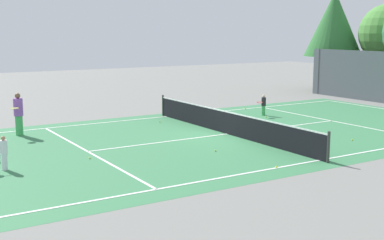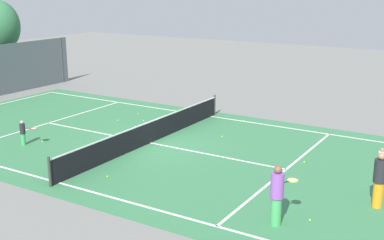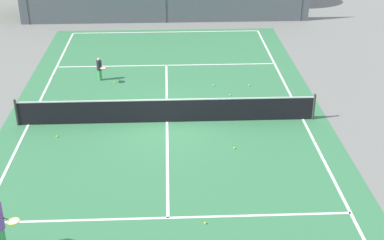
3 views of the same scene
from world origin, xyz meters
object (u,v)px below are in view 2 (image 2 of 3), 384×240
Objects in this scene: tennis_ball_2 at (144,121)px; tennis_ball_4 at (118,120)px; tennis_ball_8 at (222,136)px; tennis_ball_0 at (304,162)px; player_2 at (382,162)px; ball_crate at (127,138)px; tennis_ball_1 at (42,142)px; player_3 at (277,195)px; tennis_ball_5 at (310,220)px; tennis_ball_6 at (65,159)px; tennis_ball_7 at (138,114)px; player_0 at (24,132)px; player_1 at (379,180)px; tennis_ball_3 at (243,121)px; tennis_ball_9 at (108,177)px.

tennis_ball_4 is (-0.65, 1.18, 0.00)m from tennis_ball_2.
tennis_ball_2 is 1.00× the size of tennis_ball_8.
tennis_ball_4 is at bearing 84.11° from tennis_ball_0.
player_2 is 10.71m from ball_crate.
tennis_ball_1 is (-1.97, 3.24, -0.15)m from ball_crate.
tennis_ball_0 is 1.00× the size of tennis_ball_8.
player_3 reaches higher than ball_crate.
player_3 is 1.42m from tennis_ball_5.
tennis_ball_1 is (-3.52, 10.93, 0.00)m from tennis_ball_0.
tennis_ball_1 and tennis_ball_6 have the same top height.
tennis_ball_5 is at bearing -121.80° from tennis_ball_7.
player_0 reaches higher than tennis_ball_2.
tennis_ball_1 is 1.00× the size of tennis_ball_6.
tennis_ball_5 is 1.00× the size of tennis_ball_6.
tennis_ball_2 is (4.47, 12.54, -0.89)m from player_1.
player_3 is (-1.36, -12.38, 0.37)m from player_0.
tennis_ball_8 is at bearing -173.07° from tennis_ball_3.
tennis_ball_3 is at bearing 47.54° from tennis_ball_0.
tennis_ball_0 is (0.03, 2.91, -0.56)m from player_2.
tennis_ball_6 is at bearing 78.48° from tennis_ball_9.
tennis_ball_4 is at bearing 118.90° from tennis_ball_2.
player_2 is at bearing -100.81° from tennis_ball_8.
tennis_ball_8 is at bearing 45.49° from tennis_ball_5.
tennis_ball_7 is at bearing 31.47° from ball_crate.
ball_crate is at bearing -155.23° from tennis_ball_2.
player_2 is 8.91m from tennis_ball_3.
tennis_ball_0 is 11.48m from tennis_ball_1.
tennis_ball_7 is 1.00× the size of tennis_ball_8.
player_2 is at bearing -12.34° from tennis_ball_5.
player_1 is 8.84m from tennis_ball_8.
tennis_ball_4 and tennis_ball_7 have the same top height.
tennis_ball_0 is at bearing -60.39° from tennis_ball_6.
tennis_ball_5 is at bearing 144.46° from player_1.
tennis_ball_5 is 8.83m from tennis_ball_8.
tennis_ball_4 is at bearing 36.89° from tennis_ball_9.
ball_crate is at bearing 65.43° from player_3.
tennis_ball_5 is (-5.89, -12.24, 0.00)m from tennis_ball_4.
tennis_ball_4 is (1.07, 10.38, 0.00)m from tennis_ball_0.
tennis_ball_1 is (0.68, -0.37, -0.55)m from player_0.
player_2 reaches higher than tennis_ball_5.
player_1 is 2.77m from player_2.
player_2 is 13.52m from tennis_ball_7.
player_1 is at bearing -84.30° from player_0.
player_3 is 27.89× the size of tennis_ball_7.
player_3 is at bearing -95.14° from tennis_ball_6.
tennis_ball_0 is 9.56m from tennis_ball_6.
ball_crate is (2.65, -3.61, -0.40)m from player_0.
tennis_ball_3 is 9.77m from tennis_ball_6.
tennis_ball_0 and tennis_ball_4 have the same top height.
tennis_ball_0 is 10.43m from tennis_ball_4.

